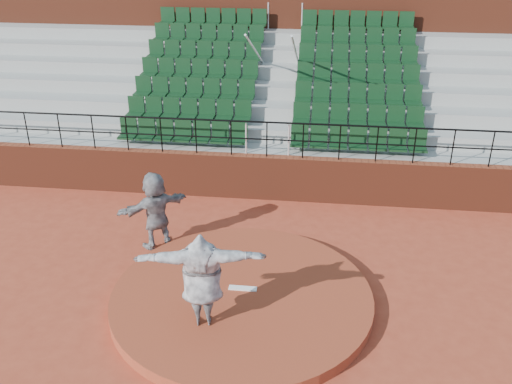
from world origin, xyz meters
TOP-DOWN VIEW (x-y plane):
  - ground at (0.00, 0.00)m, footprint 90.00×90.00m
  - pitchers_mound at (0.00, 0.00)m, footprint 5.50×5.50m
  - pitching_rubber at (0.00, 0.15)m, footprint 0.60×0.15m
  - boundary_wall at (0.00, 5.00)m, footprint 24.00×0.30m
  - wall_railing at (0.00, 5.00)m, footprint 24.04×0.05m
  - seating_deck at (0.00, 8.64)m, footprint 24.00×5.97m
  - press_box_facade at (0.00, 12.60)m, footprint 24.00×3.00m
  - pitcher at (-0.61, -0.99)m, footprint 2.50×1.01m
  - fielder at (-2.40, 2.08)m, footprint 1.75×1.61m

SIDE VIEW (x-z plane):
  - ground at x=0.00m, z-range 0.00..0.00m
  - pitchers_mound at x=0.00m, z-range 0.00..0.25m
  - pitching_rubber at x=0.00m, z-range 0.25..0.28m
  - boundary_wall at x=0.00m, z-range 0.00..1.30m
  - fielder at x=-2.40m, z-range 0.00..1.95m
  - pitcher at x=-0.61m, z-range 0.25..2.23m
  - seating_deck at x=0.00m, z-range -0.86..3.77m
  - wall_railing at x=0.00m, z-range 1.52..2.54m
  - press_box_facade at x=0.00m, z-range 0.00..7.10m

